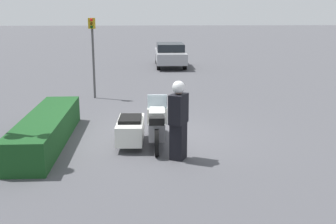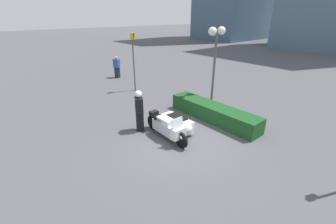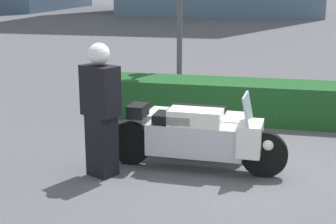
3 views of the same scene
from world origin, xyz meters
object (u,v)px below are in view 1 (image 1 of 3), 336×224
(hedge_bush_curbside, at_px, (46,129))
(parked_car_background, at_px, (170,54))
(officer_rider, at_px, (178,118))
(traffic_light_near, at_px, (93,46))
(police_motorcycle, at_px, (142,126))

(hedge_bush_curbside, relative_size, parked_car_background, 1.06)
(hedge_bush_curbside, height_order, parked_car_background, parked_car_background)
(officer_rider, xyz_separation_m, traffic_light_near, (7.09, 2.75, 1.08))
(police_motorcycle, xyz_separation_m, officer_rider, (-1.27, -0.84, 0.52))
(hedge_bush_curbside, bearing_deg, traffic_light_near, -5.92)
(parked_car_background, bearing_deg, police_motorcycle, 173.74)
(police_motorcycle, bearing_deg, officer_rider, -144.46)
(officer_rider, height_order, hedge_bush_curbside, officer_rider)
(officer_rider, bearing_deg, hedge_bush_curbside, 4.74)
(hedge_bush_curbside, relative_size, traffic_light_near, 1.56)
(police_motorcycle, height_order, traffic_light_near, traffic_light_near)
(hedge_bush_curbside, xyz_separation_m, traffic_light_near, (5.72, -0.59, 1.68))
(officer_rider, distance_m, hedge_bush_curbside, 3.66)
(traffic_light_near, distance_m, parked_car_background, 9.93)
(police_motorcycle, relative_size, hedge_bush_curbside, 0.54)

